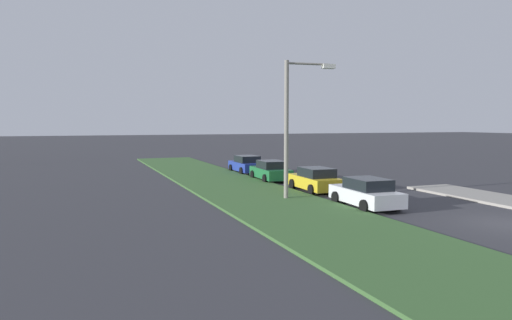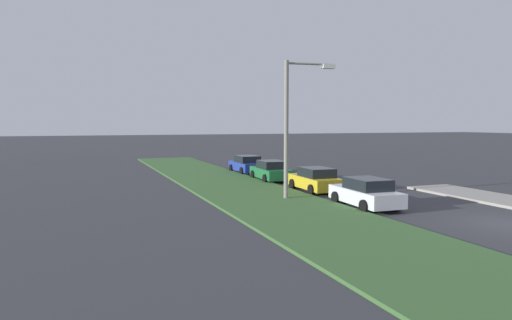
{
  "view_description": "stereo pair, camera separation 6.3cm",
  "coord_description": "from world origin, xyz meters",
  "px_view_note": "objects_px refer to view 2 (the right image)",
  "views": [
    {
      "loc": [
        -13.58,
        16.64,
        4.18
      ],
      "look_at": [
        12.32,
        6.52,
        1.94
      ],
      "focal_mm": 32.3,
      "sensor_mm": 36.0,
      "label": 1
    },
    {
      "loc": [
        -13.6,
        16.58,
        4.18
      ],
      "look_at": [
        12.32,
        6.52,
        1.94
      ],
      "focal_mm": 32.3,
      "sensor_mm": 36.0,
      "label": 2
    }
  ],
  "objects_px": {
    "parked_car_yellow": "(315,180)",
    "parked_car_green": "(271,171)",
    "parked_car_white": "(366,193)",
    "parked_car_blue": "(247,165)",
    "streetlight": "(292,119)"
  },
  "relations": [
    {
      "from": "parked_car_yellow",
      "to": "parked_car_blue",
      "type": "relative_size",
      "value": 1.01
    },
    {
      "from": "streetlight",
      "to": "parked_car_yellow",
      "type": "bearing_deg",
      "value": -49.68
    },
    {
      "from": "parked_car_green",
      "to": "parked_car_white",
      "type": "bearing_deg",
      "value": -176.28
    },
    {
      "from": "parked_car_yellow",
      "to": "parked_car_green",
      "type": "xyz_separation_m",
      "value": [
        5.84,
        0.47,
        0.0
      ]
    },
    {
      "from": "parked_car_yellow",
      "to": "parked_car_green",
      "type": "distance_m",
      "value": 5.86
    },
    {
      "from": "parked_car_yellow",
      "to": "streetlight",
      "type": "height_order",
      "value": "streetlight"
    },
    {
      "from": "parked_car_blue",
      "to": "parked_car_white",
      "type": "bearing_deg",
      "value": -179.81
    },
    {
      "from": "parked_car_green",
      "to": "streetlight",
      "type": "relative_size",
      "value": 0.58
    },
    {
      "from": "parked_car_white",
      "to": "streetlight",
      "type": "height_order",
      "value": "streetlight"
    },
    {
      "from": "parked_car_green",
      "to": "streetlight",
      "type": "bearing_deg",
      "value": 167.35
    },
    {
      "from": "parked_car_yellow",
      "to": "streetlight",
      "type": "xyz_separation_m",
      "value": [
        -2.26,
        2.66,
        3.67
      ]
    },
    {
      "from": "parked_car_green",
      "to": "parked_car_yellow",
      "type": "bearing_deg",
      "value": -172.9
    },
    {
      "from": "parked_car_blue",
      "to": "streetlight",
      "type": "distance_m",
      "value": 14.23
    },
    {
      "from": "parked_car_white",
      "to": "parked_car_green",
      "type": "relative_size",
      "value": 1.0
    },
    {
      "from": "parked_car_green",
      "to": "parked_car_blue",
      "type": "bearing_deg",
      "value": 1.14
    }
  ]
}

